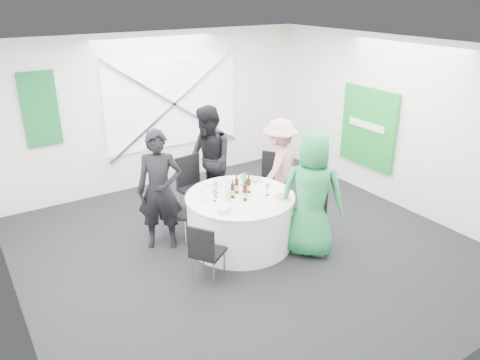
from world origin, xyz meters
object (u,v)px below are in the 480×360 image
chair_back_right (271,178)px  green_water_bottle (245,184)px  banquet_table (240,219)px  person_man_back (209,161)px  chair_front_left (205,250)px  chair_back (193,182)px  chair_front_right (315,211)px  person_man_back_left (160,190)px  person_woman_green (312,195)px  chair_back_left (171,208)px  person_woman_pink (279,166)px  clear_water_bottle (228,193)px

chair_back_right → green_water_bottle: green_water_bottle is taller
banquet_table → person_man_back: bearing=83.1°
chair_front_left → green_water_bottle: green_water_bottle is taller
chair_back → person_man_back: 0.43m
banquet_table → chair_back_right: (1.00, 0.61, 0.21)m
chair_front_right → person_man_back_left: person_man_back_left is taller
chair_front_right → person_man_back_left: bearing=-85.0°
chair_front_left → chair_front_right: bearing=-126.2°
chair_front_right → person_woman_green: bearing=-25.6°
chair_front_right → person_woman_green: person_woman_green is taller
chair_back_right → person_man_back_left: (-1.98, -0.05, 0.28)m
chair_back → banquet_table: bearing=-90.0°
chair_back_left → chair_front_left: size_ratio=1.04×
chair_back_left → green_water_bottle: green_water_bottle is taller
banquet_table → green_water_bottle: 0.52m
chair_back → person_woman_green: person_woman_green is taller
chair_back → person_woman_pink: 1.43m
chair_back → chair_front_left: size_ratio=1.24×
banquet_table → person_man_back_left: 1.23m
chair_back_left → green_water_bottle: bearing=-81.3°
chair_front_right → person_man_back: bearing=-120.3°
chair_back_right → person_woman_green: (-0.31, -1.35, 0.30)m
chair_front_left → person_man_back: size_ratio=0.46×
chair_front_right → person_woman_pink: size_ratio=0.62×
chair_back_left → green_water_bottle: 1.14m
person_man_back_left → person_man_back: size_ratio=0.97×
chair_back_right → green_water_bottle: 1.03m
chair_back_left → chair_back: bearing=-11.7°
chair_front_right → green_water_bottle: size_ratio=3.45×
chair_front_left → green_water_bottle: (1.05, 0.71, 0.39)m
person_man_back_left → clear_water_bottle: (0.74, -0.62, 0.01)m
person_woman_green → clear_water_bottle: 1.15m
chair_back_right → green_water_bottle: bearing=-90.4°
chair_back_right → chair_front_left: chair_back_right is taller
chair_back_right → person_woman_pink: person_woman_pink is taller
person_man_back → person_man_back_left: bearing=-54.6°
banquet_table → person_man_back: size_ratio=0.87×
chair_front_left → person_man_back: 2.10m
chair_back → person_woman_pink: person_woman_pink is taller
chair_back_right → chair_back_left: bearing=-123.1°
person_man_back_left → clear_water_bottle: bearing=-10.3°
chair_back_left → clear_water_bottle: clear_water_bottle is taller
banquet_table → chair_front_right: (0.83, -0.68, 0.20)m
chair_back → clear_water_bottle: 1.23m
person_man_back → clear_water_bottle: (-0.38, -1.23, -0.02)m
chair_back_left → chair_front_right: chair_front_right is taller
chair_front_left → banquet_table: bearing=-90.0°
chair_back_left → person_man_back_left: bearing=158.4°
chair_back_right → green_water_bottle: size_ratio=3.52×
chair_front_left → person_woman_green: 1.65m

